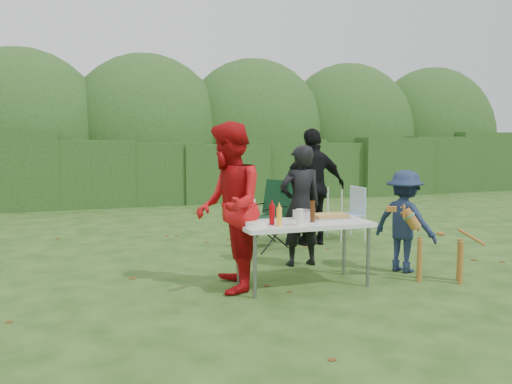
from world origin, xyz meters
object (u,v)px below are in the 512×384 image
object	(u,v)px
mustard_bottle	(279,217)
ketchup_bottle	(272,214)
person_red_jacket	(229,207)
paper_towel_roll	(250,210)
folding_table	(303,226)
dog	(440,245)
person_cook	(300,206)
child	(405,221)
camping_chair	(268,214)
beer_bottle	(313,211)
person_black_puffy	(313,187)
lawn_chair	(346,213)

from	to	relation	value
mustard_bottle	ketchup_bottle	world-z (taller)	ketchup_bottle
person_red_jacket	paper_towel_roll	size ratio (longest dim) A/B	7.18
folding_table	dog	distance (m)	1.66
person_cook	child	bearing A→B (deg)	147.23
folding_table	camping_chair	xyz separation A→B (m)	(0.37, 2.10, -0.17)
person_red_jacket	mustard_bottle	bearing A→B (deg)	73.74
person_red_jacket	mustard_bottle	world-z (taller)	person_red_jacket
dog	beer_bottle	distance (m)	1.60
person_cook	person_black_puffy	size ratio (longest dim) A/B	0.87
lawn_chair	ketchup_bottle	xyz separation A→B (m)	(-2.24, -2.38, 0.41)
ketchup_bottle	child	bearing A→B (deg)	7.06
camping_chair	mustard_bottle	world-z (taller)	camping_chair
person_black_puffy	paper_towel_roll	distance (m)	2.56
child	lawn_chair	bearing A→B (deg)	-36.28
folding_table	child	bearing A→B (deg)	6.93
person_red_jacket	ketchup_bottle	world-z (taller)	person_red_jacket
person_red_jacket	person_cook	bearing A→B (deg)	135.99
child	lawn_chair	world-z (taller)	child
person_cook	mustard_bottle	bearing A→B (deg)	56.40
paper_towel_roll	lawn_chair	bearing A→B (deg)	41.60
lawn_chair	beer_bottle	bearing A→B (deg)	51.37
person_black_puffy	paper_towel_roll	bearing A→B (deg)	48.08
mustard_bottle	folding_table	bearing A→B (deg)	23.95
person_cook	child	size ratio (longest dim) A/B	1.24
folding_table	lawn_chair	size ratio (longest dim) A/B	1.71
person_cook	lawn_chair	world-z (taller)	person_cook
mustard_bottle	lawn_chair	bearing A→B (deg)	48.56
person_red_jacket	beer_bottle	size ratio (longest dim) A/B	7.77
folding_table	beer_bottle	bearing A→B (deg)	-25.91
folding_table	child	size ratio (longest dim) A/B	1.17
folding_table	child	xyz separation A→B (m)	(1.48, 0.18, -0.05)
person_cook	folding_table	bearing A→B (deg)	68.53
dog	ketchup_bottle	distance (m)	2.07
lawn_chair	paper_towel_roll	bearing A→B (deg)	39.30
folding_table	mustard_bottle	world-z (taller)	mustard_bottle
person_red_jacket	mustard_bottle	distance (m)	0.57
person_black_puffy	lawn_chair	distance (m)	0.89
person_cook	ketchup_bottle	size ratio (longest dim) A/B	7.22
person_red_jacket	dog	distance (m)	2.54
folding_table	ketchup_bottle	size ratio (longest dim) A/B	6.82
beer_bottle	paper_towel_roll	bearing A→B (deg)	160.50
person_black_puffy	child	xyz separation A→B (m)	(0.35, -1.93, -0.27)
child	person_cook	bearing A→B (deg)	29.76
folding_table	person_cook	distance (m)	0.99
camping_chair	beer_bottle	distance (m)	2.19
person_cook	paper_towel_roll	distance (m)	1.19
person_red_jacket	beer_bottle	bearing A→B (deg)	93.34
child	mustard_bottle	bearing A→B (deg)	73.75
camping_chair	person_cook	bearing A→B (deg)	61.58
person_red_jacket	paper_towel_roll	world-z (taller)	person_red_jacket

